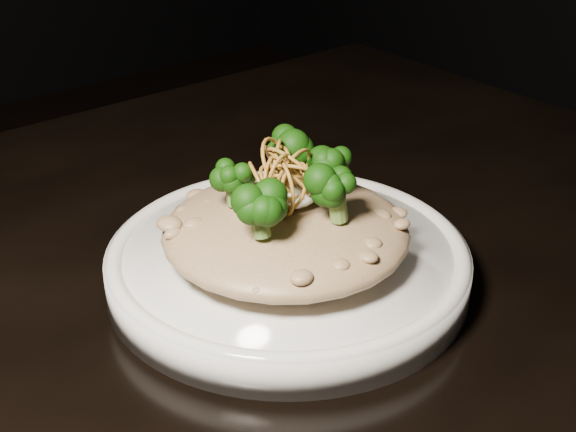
# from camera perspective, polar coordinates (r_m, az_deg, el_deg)

# --- Properties ---
(table) EXTENTS (1.10, 0.80, 0.75)m
(table) POSITION_cam_1_polar(r_m,az_deg,el_deg) (0.62, -6.88, -13.06)
(table) COLOR black
(table) RESTS_ON ground
(plate) EXTENTS (0.26, 0.26, 0.03)m
(plate) POSITION_cam_1_polar(r_m,az_deg,el_deg) (0.59, 0.00, -3.53)
(plate) COLOR silver
(plate) RESTS_ON table
(risotto) EXTENTS (0.18, 0.18, 0.04)m
(risotto) POSITION_cam_1_polar(r_m,az_deg,el_deg) (0.57, -0.16, -1.06)
(risotto) COLOR brown
(risotto) RESTS_ON plate
(broccoli) EXTENTS (0.11, 0.11, 0.04)m
(broccoli) POSITION_cam_1_polar(r_m,az_deg,el_deg) (0.55, -0.13, 2.63)
(broccoli) COLOR black
(broccoli) RESTS_ON risotto
(cheese) EXTENTS (0.05, 0.05, 0.01)m
(cheese) POSITION_cam_1_polar(r_m,az_deg,el_deg) (0.56, -0.21, 1.73)
(cheese) COLOR white
(cheese) RESTS_ON risotto
(shallots) EXTENTS (0.05, 0.05, 0.03)m
(shallots) POSITION_cam_1_polar(r_m,az_deg,el_deg) (0.55, -0.22, 3.54)
(shallots) COLOR brown
(shallots) RESTS_ON cheese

